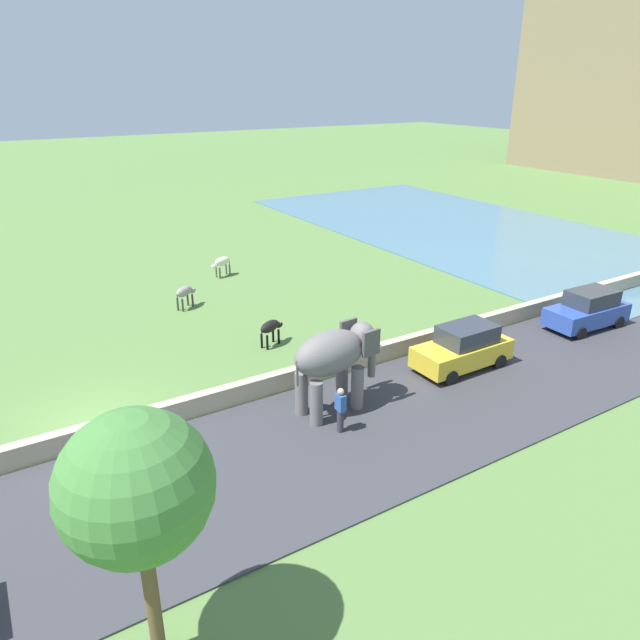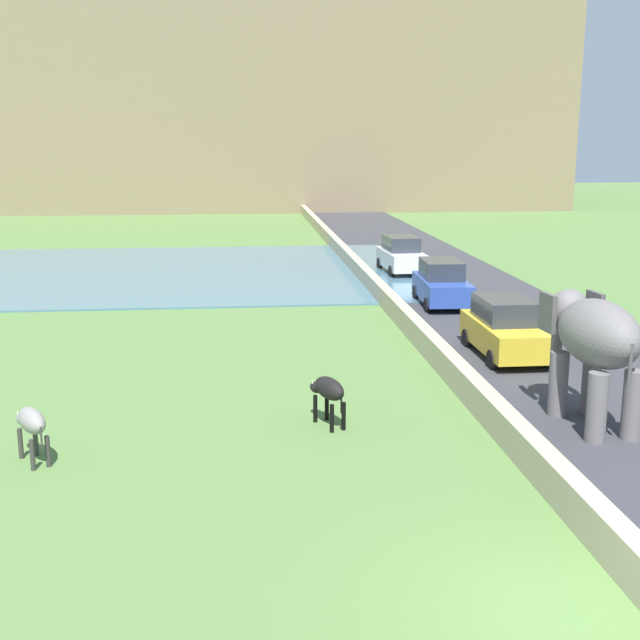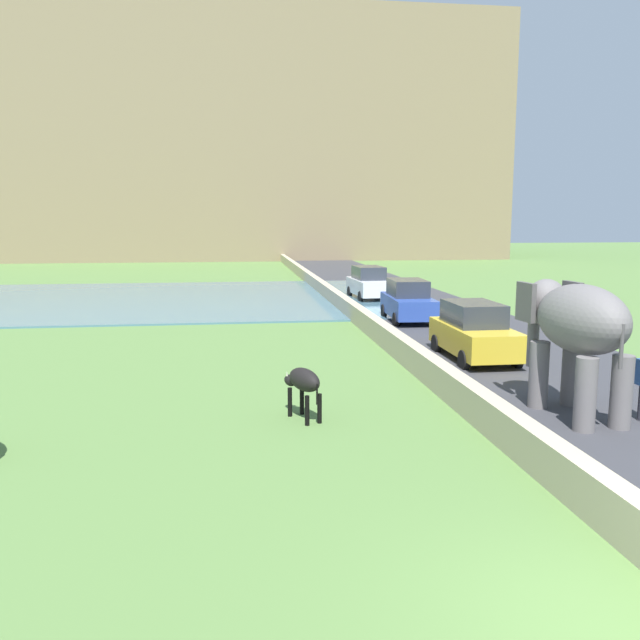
{
  "view_description": "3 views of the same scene",
  "coord_description": "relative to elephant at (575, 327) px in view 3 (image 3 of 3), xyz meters",
  "views": [
    {
      "loc": [
        18.21,
        -2.46,
        10.61
      ],
      "look_at": [
        0.02,
        8.87,
        1.86
      ],
      "focal_mm": 33.08,
      "sensor_mm": 36.0,
      "label": 1
    },
    {
      "loc": [
        -4.45,
        -9.6,
        6.44
      ],
      "look_at": [
        -2.21,
        12.89,
        1.38
      ],
      "focal_mm": 45.47,
      "sensor_mm": 36.0,
      "label": 2
    },
    {
      "loc": [
        -4.0,
        -5.9,
        4.36
      ],
      "look_at": [
        -1.79,
        10.54,
        1.8
      ],
      "focal_mm": 36.82,
      "sensor_mm": 36.0,
      "label": 3
    }
  ],
  "objects": [
    {
      "name": "hill_distant",
      "position": [
        -9.41,
        68.88,
        10.95
      ],
      "size": [
        64.0,
        28.0,
        25.98
      ],
      "primitive_type": "cube",
      "color": "#897556",
      "rests_on": "ground"
    },
    {
      "name": "lake",
      "position": [
        -17.41,
        23.12,
        -2.0
      ],
      "size": [
        36.0,
        18.0,
        0.08
      ],
      "primitive_type": "cube",
      "color": "slate",
      "rests_on": "ground"
    },
    {
      "name": "car_white",
      "position": [
        0.02,
        21.83,
        -1.14
      ],
      "size": [
        1.94,
        4.07,
        1.8
      ],
      "color": "white",
      "rests_on": "ground"
    },
    {
      "name": "fort_on_hill",
      "position": [
        -9.05,
        68.88,
        27.11
      ],
      "size": [
        30.84,
        8.0,
        7.96
      ],
      "color": "#D6BC89",
      "rests_on": "hill_distant"
    },
    {
      "name": "road_surface",
      "position": [
        1.59,
        12.64,
        -2.01
      ],
      "size": [
        7.0,
        120.0,
        0.06
      ],
      "primitive_type": "cube",
      "color": "#38383D",
      "rests_on": "ground"
    },
    {
      "name": "car_yellow",
      "position": [
        0.02,
        6.0,
        -1.14
      ],
      "size": [
        1.8,
        4.0,
        1.8
      ],
      "color": "gold",
      "rests_on": "ground"
    },
    {
      "name": "barrier_wall",
      "position": [
        -2.21,
        10.64,
        -1.66
      ],
      "size": [
        0.4,
        110.0,
        0.75
      ],
      "primitive_type": "cube",
      "color": "tan",
      "rests_on": "ground"
    },
    {
      "name": "ground_plane",
      "position": [
        -3.41,
        -7.36,
        -2.04
      ],
      "size": [
        220.0,
        220.0,
        0.0
      ],
      "primitive_type": "plane",
      "color": "#567A3D"
    },
    {
      "name": "elephant",
      "position": [
        0.0,
        0.0,
        0.0
      ],
      "size": [
        1.63,
        3.52,
        2.99
      ],
      "color": "slate",
      "rests_on": "ground"
    },
    {
      "name": "car_blue",
      "position": [
        0.02,
        13.78,
        -1.14
      ],
      "size": [
        1.93,
        4.07,
        1.8
      ],
      "color": "#2D4CA8",
      "rests_on": "ground"
    },
    {
      "name": "cow_black",
      "position": [
        -5.92,
        0.61,
        -1.2
      ],
      "size": [
        0.86,
        1.4,
        1.15
      ],
      "color": "black",
      "rests_on": "ground"
    }
  ]
}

